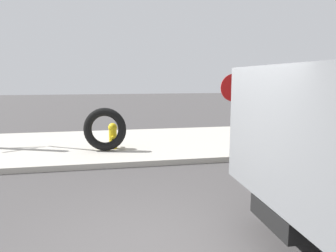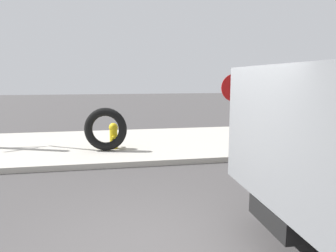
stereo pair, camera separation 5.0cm
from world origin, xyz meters
The scene contains 5 objects.
ground_plane centered at (0.00, 0.00, 0.00)m, with size 80.00×80.00×0.00m, color #423F3F.
sidewalk_curb centered at (0.00, 6.50, 0.07)m, with size 36.00×5.00×0.15m, color #ADA89E.
fire_hydrant centered at (-0.47, 5.62, 0.56)m, with size 0.27×0.60×0.77m.
loose_tire centered at (-0.70, 5.40, 0.78)m, with size 1.24×1.24×0.24m, color black.
stop_sign centered at (2.80, 4.42, 1.68)m, with size 0.76×0.08×2.21m.
Camera 1 is at (-0.65, -3.76, 2.26)m, focal length 33.78 mm.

